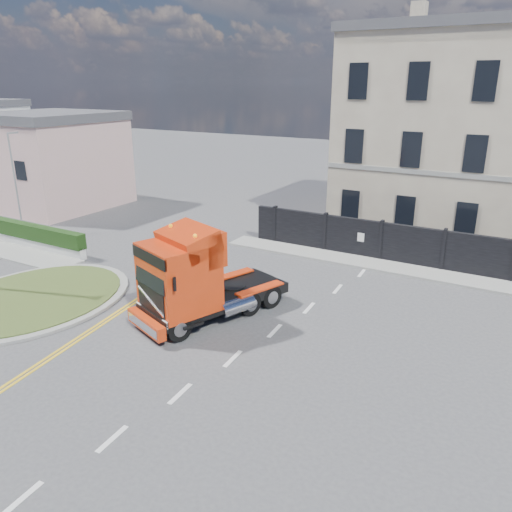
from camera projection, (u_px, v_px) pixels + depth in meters
The scene contains 11 objects.
ground at pixel (214, 309), 19.86m from camera, with size 120.00×120.00×0.00m, color #424244.
traffic_island at pixel (33, 298), 20.67m from camera, with size 6.80×6.80×0.17m.
hedge_wall at pixel (31, 235), 26.95m from camera, with size 8.00×0.55×1.35m.
pavement_side at pixel (14, 253), 26.28m from camera, with size 8.50×1.80×0.10m, color gray.
seaside_bldg_pink at pixel (53, 164), 35.64m from camera, with size 8.00×8.00×6.00m, color #CEA0A1.
seaside_bldg_cream at pixel (8, 160), 41.20m from camera, with size 9.00×8.00×5.00m, color white.
hoarding_fence at pixel (433, 249), 23.82m from camera, with size 18.80×0.25×2.00m.
georgian_building at pixel (460, 133), 28.64m from camera, with size 12.30×10.30×12.80m.
pavement_far at pixel (415, 272), 23.65m from camera, with size 20.00×1.60×0.12m, color gray.
truck at pixel (193, 281), 18.43m from camera, with size 4.17×6.40×3.60m.
lamppost_slim at pixel (14, 173), 29.30m from camera, with size 0.24×0.48×5.89m.
Camera 1 is at (10.44, -14.81, 8.57)m, focal length 35.00 mm.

